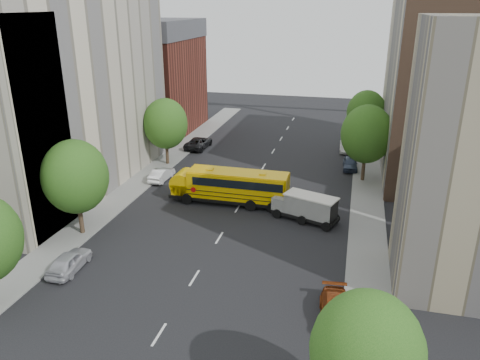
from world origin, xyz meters
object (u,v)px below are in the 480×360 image
at_px(street_tree_4, 367,134).
at_px(street_tree_2, 165,124).
at_px(safari_truck, 306,207).
at_px(parked_car_0, 69,261).
at_px(street_tree_1, 75,177).
at_px(parked_car_5, 345,147).
at_px(street_tree_3, 367,353).
at_px(parked_car_4, 350,163).
at_px(school_bus, 230,185).
at_px(parked_car_1, 162,174).
at_px(street_tree_5, 366,113).
at_px(parked_car_2, 199,143).
at_px(parked_car_3, 336,311).

bearing_deg(street_tree_4, street_tree_2, 180.00).
xyz_separation_m(safari_truck, parked_car_0, (-15.08, -12.14, -0.55)).
xyz_separation_m(street_tree_1, parked_car_5, (19.80, 28.15, -4.31)).
distance_m(street_tree_3, parked_car_4, 35.72).
bearing_deg(street_tree_3, parked_car_0, 155.95).
xyz_separation_m(school_bus, parked_car_5, (9.84, 19.16, -1.17)).
distance_m(street_tree_3, parked_car_1, 34.16).
height_order(street_tree_1, safari_truck, street_tree_1).
relative_size(street_tree_5, parked_car_2, 1.44).
distance_m(street_tree_4, parked_car_5, 11.29).
bearing_deg(parked_car_4, school_bus, -133.57).
bearing_deg(safari_truck, street_tree_5, 97.53).
xyz_separation_m(street_tree_3, parked_car_4, (-1.40, 35.49, -3.79)).
bearing_deg(parked_car_2, street_tree_2, 80.48).
bearing_deg(street_tree_1, school_bus, 42.07).
bearing_deg(parked_car_1, parked_car_5, -138.22).
relative_size(street_tree_5, school_bus, 0.65).
bearing_deg(street_tree_2, school_bus, -42.14).
height_order(parked_car_0, parked_car_5, parked_car_0).
xyz_separation_m(school_bus, parked_car_2, (-8.56, 16.03, -1.08)).
distance_m(street_tree_4, parked_car_4, 5.80).
relative_size(street_tree_5, parked_car_4, 1.93).
bearing_deg(school_bus, street_tree_4, 37.08).
relative_size(street_tree_4, parked_car_1, 2.03).
height_order(street_tree_2, parked_car_1, street_tree_2).
relative_size(street_tree_2, street_tree_4, 0.95).
relative_size(street_tree_2, parked_car_1, 1.93).
bearing_deg(parked_car_5, safari_truck, -99.16).
distance_m(street_tree_2, parked_car_0, 23.63).
distance_m(street_tree_4, street_tree_5, 12.01).
bearing_deg(street_tree_2, parked_car_5, 27.13).
xyz_separation_m(street_tree_1, parked_car_2, (1.40, 25.02, -4.23)).
xyz_separation_m(street_tree_3, parked_car_0, (-19.80, 8.84, -3.75)).
bearing_deg(parked_car_4, street_tree_1, -136.96).
height_order(parked_car_0, parked_car_1, parked_car_0).
xyz_separation_m(street_tree_3, parked_car_2, (-20.60, 39.02, -3.73)).
distance_m(street_tree_3, parked_car_5, 42.37).
distance_m(street_tree_3, parked_car_2, 44.28).
bearing_deg(street_tree_4, parked_car_2, 161.18).
distance_m(street_tree_4, parked_car_1, 21.66).
bearing_deg(street_tree_5, parked_car_1, -140.43).
bearing_deg(parked_car_5, parked_car_0, -120.21).
height_order(parked_car_0, parked_car_2, parked_car_2).
bearing_deg(street_tree_4, school_bus, -143.19).
bearing_deg(parked_car_5, parked_car_2, -172.73).
xyz_separation_m(school_bus, safari_truck, (7.32, -2.01, -0.55)).
distance_m(street_tree_1, parked_car_0, 7.04).
xyz_separation_m(street_tree_2, parked_car_0, (2.20, -23.16, -4.12)).
xyz_separation_m(parked_car_0, parked_car_2, (-0.80, 30.19, 0.02)).
distance_m(parked_car_2, parked_car_3, 36.74).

